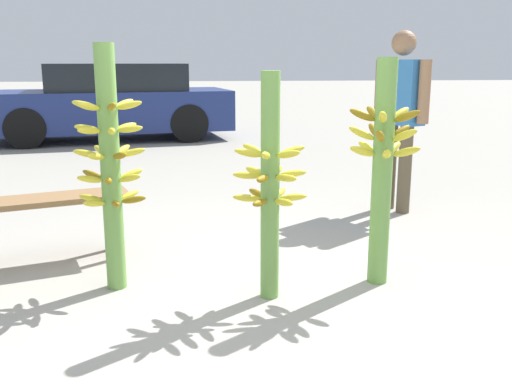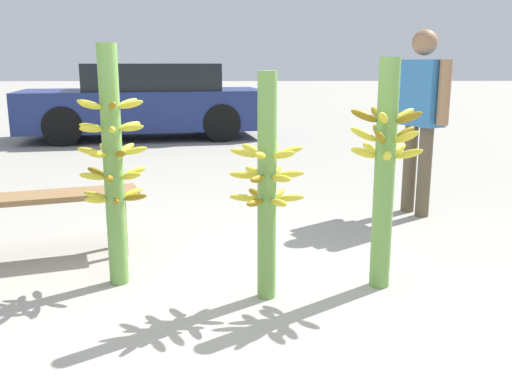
{
  "view_description": "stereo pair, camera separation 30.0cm",
  "coord_description": "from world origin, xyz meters",
  "px_view_note": "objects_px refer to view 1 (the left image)",
  "views": [
    {
      "loc": [
        -0.34,
        -3.11,
        1.42
      ],
      "look_at": [
        0.03,
        0.38,
        0.61
      ],
      "focal_mm": 40.0,
      "sensor_mm": 36.0,
      "label": 1
    },
    {
      "loc": [
        -0.04,
        -3.13,
        1.42
      ],
      "look_at": [
        0.03,
        0.38,
        0.61
      ],
      "focal_mm": 40.0,
      "sensor_mm": 36.0,
      "label": 2
    }
  ],
  "objects_px": {
    "banana_stalk_center": "(270,185)",
    "parked_car": "(110,103)",
    "banana_stalk_left": "(110,166)",
    "market_bench": "(25,211)",
    "banana_stalk_right": "(382,166)",
    "vendor_person": "(401,106)"
  },
  "relations": [
    {
      "from": "banana_stalk_left",
      "to": "market_bench",
      "type": "distance_m",
      "value": 0.9
    },
    {
      "from": "banana_stalk_center",
      "to": "vendor_person",
      "type": "relative_size",
      "value": 0.81
    },
    {
      "from": "market_bench",
      "to": "parked_car",
      "type": "distance_m",
      "value": 6.85
    },
    {
      "from": "banana_stalk_left",
      "to": "banana_stalk_right",
      "type": "height_order",
      "value": "banana_stalk_left"
    },
    {
      "from": "banana_stalk_left",
      "to": "vendor_person",
      "type": "height_order",
      "value": "vendor_person"
    },
    {
      "from": "vendor_person",
      "to": "market_bench",
      "type": "height_order",
      "value": "vendor_person"
    },
    {
      "from": "banana_stalk_center",
      "to": "banana_stalk_right",
      "type": "xyz_separation_m",
      "value": [
        0.74,
        0.17,
        0.07
      ]
    },
    {
      "from": "banana_stalk_center",
      "to": "parked_car",
      "type": "relative_size",
      "value": 0.29
    },
    {
      "from": "banana_stalk_left",
      "to": "banana_stalk_right",
      "type": "relative_size",
      "value": 1.06
    },
    {
      "from": "banana_stalk_right",
      "to": "vendor_person",
      "type": "distance_m",
      "value": 1.95
    },
    {
      "from": "banana_stalk_left",
      "to": "banana_stalk_right",
      "type": "xyz_separation_m",
      "value": [
        1.69,
        -0.08,
        -0.02
      ]
    },
    {
      "from": "banana_stalk_right",
      "to": "vendor_person",
      "type": "relative_size",
      "value": 0.85
    },
    {
      "from": "banana_stalk_left",
      "to": "vendor_person",
      "type": "xyz_separation_m",
      "value": [
        2.44,
        1.69,
        0.22
      ]
    },
    {
      "from": "parked_car",
      "to": "banana_stalk_right",
      "type": "bearing_deg",
      "value": -170.02
    },
    {
      "from": "market_bench",
      "to": "parked_car",
      "type": "xyz_separation_m",
      "value": [
        -0.36,
        6.84,
        0.27
      ]
    },
    {
      "from": "banana_stalk_left",
      "to": "banana_stalk_center",
      "type": "height_order",
      "value": "banana_stalk_left"
    },
    {
      "from": "banana_stalk_left",
      "to": "banana_stalk_center",
      "type": "xyz_separation_m",
      "value": [
        0.96,
        -0.25,
        -0.09
      ]
    },
    {
      "from": "banana_stalk_left",
      "to": "market_bench",
      "type": "height_order",
      "value": "banana_stalk_left"
    },
    {
      "from": "banana_stalk_center",
      "to": "parked_car",
      "type": "xyz_separation_m",
      "value": [
        -1.99,
        7.55,
        -0.02
      ]
    },
    {
      "from": "banana_stalk_right",
      "to": "parked_car",
      "type": "relative_size",
      "value": 0.31
    },
    {
      "from": "banana_stalk_center",
      "to": "parked_car",
      "type": "distance_m",
      "value": 7.8
    },
    {
      "from": "parked_car",
      "to": "banana_stalk_center",
      "type": "bearing_deg",
      "value": -175.53
    }
  ]
}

